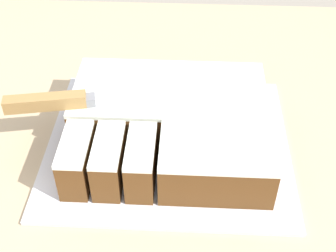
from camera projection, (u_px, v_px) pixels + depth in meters
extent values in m
cube|color=silver|center=(168.00, 144.00, 0.79)|extent=(0.40, 0.35, 0.01)
cube|color=brown|center=(170.00, 107.00, 0.80)|extent=(0.32, 0.16, 0.07)
cube|color=white|center=(170.00, 89.00, 0.78)|extent=(0.32, 0.16, 0.01)
cube|color=brown|center=(216.00, 165.00, 0.70)|extent=(0.17, 0.11, 0.07)
cube|color=white|center=(218.00, 147.00, 0.67)|extent=(0.17, 0.11, 0.01)
cube|color=brown|center=(77.00, 162.00, 0.70)|extent=(0.04, 0.10, 0.07)
cube|color=white|center=(74.00, 144.00, 0.68)|extent=(0.04, 0.10, 0.01)
cube|color=brown|center=(109.00, 163.00, 0.70)|extent=(0.04, 0.10, 0.07)
cube|color=white|center=(107.00, 145.00, 0.68)|extent=(0.04, 0.10, 0.01)
cube|color=brown|center=(141.00, 164.00, 0.70)|extent=(0.04, 0.10, 0.07)
cube|color=white|center=(140.00, 146.00, 0.67)|extent=(0.04, 0.10, 0.01)
cube|color=silver|center=(159.00, 98.00, 0.75)|extent=(0.23, 0.06, 0.00)
cube|color=slate|center=(90.00, 100.00, 0.74)|extent=(0.02, 0.02, 0.02)
cube|color=olive|center=(45.00, 102.00, 0.73)|extent=(0.13, 0.04, 0.02)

